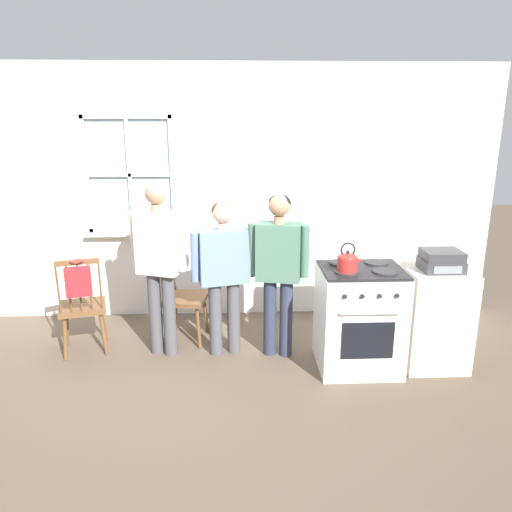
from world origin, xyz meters
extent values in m
plane|color=brown|center=(0.00, 0.00, 0.00)|extent=(16.00, 16.00, 0.00)
cube|color=white|center=(1.47, 1.40, 1.35)|extent=(3.46, 0.06, 2.70)
cube|color=white|center=(-0.73, 1.40, 0.48)|extent=(0.94, 0.06, 0.96)
cube|color=white|center=(-0.73, 1.40, 2.44)|extent=(0.94, 0.06, 0.51)
cube|color=silver|center=(-0.73, 1.32, 0.95)|extent=(1.00, 0.10, 0.03)
cube|color=#9EB7C6|center=(-0.73, 1.41, 1.57)|extent=(0.88, 0.01, 1.17)
cube|color=silver|center=(-0.73, 1.38, 1.57)|extent=(0.04, 0.02, 1.23)
cube|color=silver|center=(-0.73, 1.38, 1.57)|extent=(0.94, 0.02, 0.04)
cube|color=silver|center=(-1.17, 1.38, 1.57)|extent=(0.04, 0.03, 1.23)
cube|color=silver|center=(-0.28, 1.38, 1.57)|extent=(0.04, 0.03, 1.23)
cube|color=silver|center=(-0.73, 1.38, 2.17)|extent=(0.94, 0.03, 0.04)
cube|color=silver|center=(-0.73, 1.38, 0.98)|extent=(0.94, 0.03, 0.04)
cube|color=brown|center=(-1.07, 0.52, 0.44)|extent=(0.51, 0.50, 0.04)
cylinder|color=brown|center=(-0.95, 0.71, 0.21)|extent=(0.06, 0.08, 0.42)
cylinder|color=brown|center=(-1.28, 0.63, 0.21)|extent=(0.08, 0.06, 0.42)
cylinder|color=brown|center=(-0.87, 0.41, 0.21)|extent=(0.08, 0.06, 0.42)
cylinder|color=brown|center=(-1.20, 0.32, 0.21)|extent=(0.06, 0.08, 0.42)
cylinder|color=brown|center=(-0.86, 0.40, 0.68)|extent=(0.04, 0.07, 0.48)
cylinder|color=brown|center=(-0.94, 0.37, 0.68)|extent=(0.04, 0.07, 0.48)
cylinder|color=brown|center=(-1.03, 0.35, 0.68)|extent=(0.04, 0.07, 0.48)
cylinder|color=brown|center=(-1.12, 0.33, 0.68)|extent=(0.04, 0.07, 0.48)
cylinder|color=brown|center=(-1.20, 0.30, 0.68)|extent=(0.04, 0.07, 0.48)
cube|color=brown|center=(-1.03, 0.35, 0.93)|extent=(0.38, 0.14, 0.04)
cube|color=brown|center=(-0.12, 0.70, 0.44)|extent=(0.46, 0.48, 0.04)
cylinder|color=brown|center=(0.01, 0.51, 0.21)|extent=(0.07, 0.07, 0.42)
cylinder|color=brown|center=(0.06, 0.85, 0.21)|extent=(0.07, 0.07, 0.42)
cylinder|color=brown|center=(-0.31, 0.56, 0.21)|extent=(0.07, 0.07, 0.42)
cylinder|color=brown|center=(-0.25, 0.89, 0.21)|extent=(0.07, 0.07, 0.42)
cylinder|color=brown|center=(-0.32, 0.55, 0.68)|extent=(0.07, 0.03, 0.48)
cylinder|color=brown|center=(-0.30, 0.64, 0.68)|extent=(0.07, 0.03, 0.48)
cylinder|color=brown|center=(-0.29, 0.73, 0.68)|extent=(0.07, 0.03, 0.48)
cylinder|color=brown|center=(-0.28, 0.82, 0.68)|extent=(0.07, 0.03, 0.48)
cylinder|color=brown|center=(-0.26, 0.91, 0.68)|extent=(0.07, 0.03, 0.48)
cube|color=brown|center=(-0.29, 0.73, 0.93)|extent=(0.10, 0.38, 0.04)
cylinder|color=#4C4C51|center=(-0.38, 0.44, 0.40)|extent=(0.12, 0.12, 0.80)
cylinder|color=#4C4C51|center=(-0.24, 0.39, 0.40)|extent=(0.12, 0.12, 0.80)
cube|color=white|center=(-0.31, 0.41, 1.08)|extent=(0.43, 0.33, 0.56)
cylinder|color=white|center=(-0.53, 0.47, 1.11)|extent=(0.11, 0.13, 0.52)
cylinder|color=white|center=(-0.10, 0.32, 1.11)|extent=(0.11, 0.13, 0.52)
cylinder|color=tan|center=(-0.31, 0.41, 1.40)|extent=(0.10, 0.10, 0.07)
sphere|color=tan|center=(-0.31, 0.41, 1.53)|extent=(0.19, 0.19, 0.19)
ellipsoid|color=silver|center=(-0.31, 0.43, 1.54)|extent=(0.19, 0.19, 0.15)
cylinder|color=#4C4C51|center=(0.18, 0.38, 0.35)|extent=(0.12, 0.12, 0.71)
cylinder|color=#4C4C51|center=(0.35, 0.42, 0.35)|extent=(0.12, 0.12, 0.71)
cube|color=#6B84B7|center=(0.27, 0.40, 0.95)|extent=(0.49, 0.31, 0.50)
cylinder|color=#6B84B7|center=(0.02, 0.32, 0.97)|extent=(0.10, 0.12, 0.46)
cylinder|color=#6B84B7|center=(0.53, 0.45, 0.97)|extent=(0.10, 0.12, 0.46)
cylinder|color=beige|center=(0.27, 0.40, 1.23)|extent=(0.10, 0.10, 0.06)
sphere|color=beige|center=(0.27, 0.40, 1.36)|extent=(0.19, 0.19, 0.19)
ellipsoid|color=brown|center=(0.26, 0.42, 1.38)|extent=(0.20, 0.20, 0.16)
cylinder|color=#2D3347|center=(0.69, 0.36, 0.37)|extent=(0.12, 0.12, 0.74)
cylinder|color=#2D3347|center=(0.84, 0.33, 0.37)|extent=(0.12, 0.12, 0.74)
cube|color=#4C7560|center=(0.77, 0.34, 1.01)|extent=(0.43, 0.29, 0.52)
cylinder|color=#4C7560|center=(0.53, 0.38, 1.03)|extent=(0.10, 0.12, 0.48)
cylinder|color=#4C7560|center=(0.99, 0.27, 1.03)|extent=(0.10, 0.12, 0.48)
cylinder|color=tan|center=(0.77, 0.34, 1.30)|extent=(0.10, 0.10, 0.06)
sphere|color=tan|center=(0.77, 0.34, 1.43)|extent=(0.19, 0.19, 0.19)
ellipsoid|color=black|center=(0.77, 0.36, 1.44)|extent=(0.20, 0.20, 0.16)
cube|color=white|center=(1.46, 0.10, 0.45)|extent=(0.71, 0.64, 0.90)
cube|color=black|center=(1.46, 0.10, 0.91)|extent=(0.69, 0.61, 0.02)
cylinder|color=#2D2D30|center=(1.30, -0.03, 0.93)|extent=(0.20, 0.20, 0.02)
cylinder|color=#2D2D30|center=(1.62, -0.03, 0.93)|extent=(0.20, 0.20, 0.02)
cylinder|color=#2D2D30|center=(1.30, 0.23, 0.93)|extent=(0.20, 0.20, 0.02)
cylinder|color=#2D2D30|center=(1.62, 0.23, 0.93)|extent=(0.20, 0.20, 0.02)
cube|color=white|center=(1.46, 0.39, 1.00)|extent=(0.71, 0.06, 0.16)
cube|color=black|center=(1.46, -0.23, 0.40)|extent=(0.44, 0.01, 0.32)
cylinder|color=silver|center=(1.46, -0.25, 0.65)|extent=(0.49, 0.02, 0.02)
cylinder|color=#232326|center=(1.25, -0.23, 0.79)|extent=(0.04, 0.02, 0.04)
cylinder|color=#232326|center=(1.39, -0.23, 0.79)|extent=(0.04, 0.02, 0.04)
cylinder|color=#232326|center=(1.53, -0.23, 0.79)|extent=(0.04, 0.02, 0.04)
cylinder|color=#232326|center=(1.67, -0.23, 0.79)|extent=(0.04, 0.02, 0.04)
cylinder|color=red|center=(1.30, -0.03, 1.00)|extent=(0.17, 0.17, 0.12)
ellipsoid|color=red|center=(1.30, -0.03, 1.06)|extent=(0.16, 0.16, 0.07)
sphere|color=black|center=(1.30, -0.03, 1.10)|extent=(0.03, 0.03, 0.03)
cylinder|color=red|center=(1.38, -0.03, 1.02)|extent=(0.08, 0.03, 0.07)
torus|color=black|center=(1.30, -0.03, 1.12)|extent=(0.12, 0.01, 0.12)
cylinder|color=beige|center=(-0.50, 1.31, 1.01)|extent=(0.14, 0.14, 0.10)
cylinder|color=#33261C|center=(-0.50, 1.31, 1.05)|extent=(0.12, 0.12, 0.01)
cone|color=#286033|center=(-0.48, 1.32, 1.17)|extent=(0.06, 0.05, 0.23)
cone|color=#286033|center=(-0.50, 1.33, 1.10)|extent=(0.04, 0.06, 0.10)
cone|color=#286033|center=(-0.52, 1.31, 1.17)|extent=(0.10, 0.05, 0.23)
cone|color=#286033|center=(-0.51, 1.29, 1.12)|extent=(0.05, 0.05, 0.13)
cone|color=#286033|center=(-0.49, 1.29, 1.14)|extent=(0.06, 0.06, 0.17)
cube|color=maroon|center=(-1.01, 0.26, 0.78)|extent=(0.24, 0.14, 0.26)
torus|color=maroon|center=(-1.03, 0.34, 0.95)|extent=(0.15, 0.15, 0.01)
cube|color=beige|center=(2.14, 0.09, 0.43)|extent=(0.55, 0.50, 0.87)
cube|color=beige|center=(2.14, 0.09, 0.89)|extent=(0.55, 0.50, 0.03)
cube|color=#38383A|center=(2.14, 0.07, 0.95)|extent=(0.34, 0.28, 0.10)
cube|color=#38383A|center=(2.14, 0.07, 1.04)|extent=(0.32, 0.27, 0.08)
cube|color=gray|center=(2.14, -0.07, 0.95)|extent=(0.24, 0.01, 0.06)
camera|label=1|loc=(0.38, -3.94, 2.21)|focal=35.00mm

